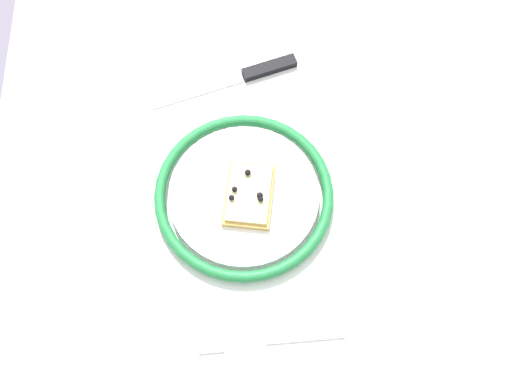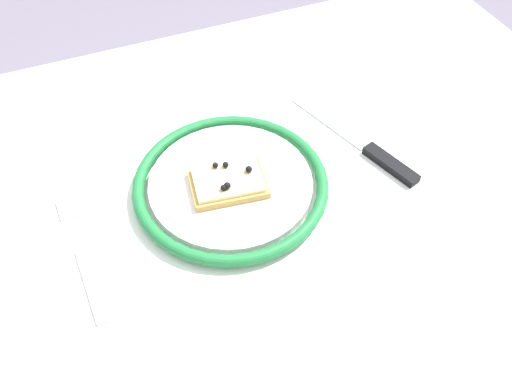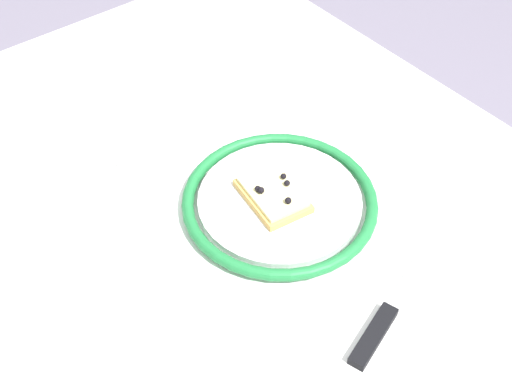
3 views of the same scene
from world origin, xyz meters
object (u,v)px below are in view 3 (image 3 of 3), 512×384
dining_table (259,270)px  knife (388,314)px  plate (280,202)px  pizza_slice_near (273,194)px  fork (176,135)px

dining_table → knife: bearing=9.8°
plate → pizza_slice_near: size_ratio=2.46×
plate → fork: plate is taller
dining_table → plate: plate is taller
pizza_slice_near → knife: 0.22m
pizza_slice_near → knife: bearing=-1.1°
dining_table → pizza_slice_near: 0.12m
fork → plate: bearing=8.2°
dining_table → fork: 0.24m
dining_table → pizza_slice_near: size_ratio=11.12×
fork → knife: bearing=2.5°
knife → dining_table: bearing=-170.2°
plate → knife: size_ratio=1.13×
pizza_slice_near → fork: (-0.20, -0.02, -0.02)m
plate → knife: plate is taller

